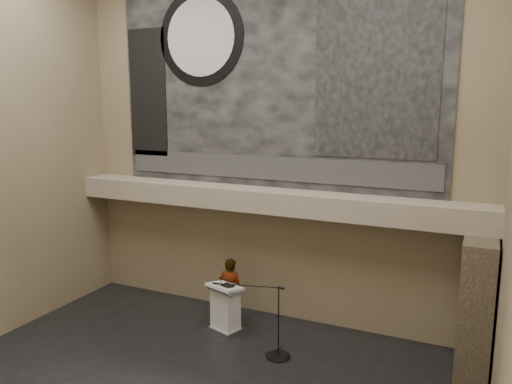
% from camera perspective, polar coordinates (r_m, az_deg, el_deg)
% --- Properties ---
extents(wall_back, '(10.00, 0.02, 8.50)m').
position_cam_1_polar(wall_back, '(11.72, 1.65, 5.70)').
color(wall_back, '#7C6A4F').
rests_on(wall_back, floor).
extents(soffit, '(10.00, 0.80, 0.50)m').
position_cam_1_polar(soffit, '(11.54, 0.84, -0.89)').
color(soffit, gray).
rests_on(soffit, wall_back).
extents(sprinkler_left, '(0.04, 0.04, 0.06)m').
position_cam_1_polar(sprinkler_left, '(12.28, -6.10, -1.60)').
color(sprinkler_left, '#B2893D').
rests_on(sprinkler_left, soffit).
extents(sprinkler_right, '(0.04, 0.04, 0.06)m').
position_cam_1_polar(sprinkler_right, '(10.94, 9.87, -3.19)').
color(sprinkler_right, '#B2893D').
rests_on(sprinkler_right, soffit).
extents(banner, '(8.00, 0.05, 5.00)m').
position_cam_1_polar(banner, '(11.66, 1.63, 12.80)').
color(banner, black).
rests_on(banner, wall_back).
extents(banner_text_strip, '(7.76, 0.02, 0.55)m').
position_cam_1_polar(banner_text_strip, '(11.72, 1.50, 2.75)').
color(banner_text_strip, '#313131').
rests_on(banner_text_strip, banner).
extents(banner_clock_rim, '(2.30, 0.02, 2.30)m').
position_cam_1_polar(banner_clock_rim, '(12.53, -6.36, 17.17)').
color(banner_clock_rim, black).
rests_on(banner_clock_rim, banner).
extents(banner_clock_face, '(1.84, 0.02, 1.84)m').
position_cam_1_polar(banner_clock_face, '(12.51, -6.41, 17.18)').
color(banner_clock_face, silver).
rests_on(banner_clock_face, banner).
extents(banner_building_print, '(2.60, 0.02, 3.60)m').
position_cam_1_polar(banner_building_print, '(10.91, 13.53, 13.22)').
color(banner_building_print, black).
rests_on(banner_building_print, banner).
extents(banner_brick_print, '(1.10, 0.02, 3.20)m').
position_cam_1_polar(banner_brick_print, '(13.34, -12.25, 10.99)').
color(banner_brick_print, black).
rests_on(banner_brick_print, banner).
extents(stone_pier, '(0.60, 1.40, 2.70)m').
position_cam_1_polar(stone_pier, '(10.61, 23.83, -11.86)').
color(stone_pier, '#3E3326').
rests_on(stone_pier, floor).
extents(lectern, '(0.89, 0.75, 1.14)m').
position_cam_1_polar(lectern, '(11.70, -3.52, -13.08)').
color(lectern, silver).
rests_on(lectern, floor).
extents(binder, '(0.33, 0.30, 0.04)m').
position_cam_1_polar(binder, '(11.42, -3.33, -10.62)').
color(binder, black).
rests_on(binder, lectern).
extents(papers, '(0.31, 0.38, 0.00)m').
position_cam_1_polar(papers, '(11.55, -4.35, -10.46)').
color(papers, white).
rests_on(papers, lectern).
extents(speaker_person, '(0.61, 0.44, 1.57)m').
position_cam_1_polar(speaker_person, '(12.07, -2.92, -11.12)').
color(speaker_person, silver).
rests_on(speaker_person, floor).
extents(mic_stand, '(1.60, 0.60, 1.54)m').
position_cam_1_polar(mic_stand, '(10.75, 2.25, -17.11)').
color(mic_stand, black).
rests_on(mic_stand, floor).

